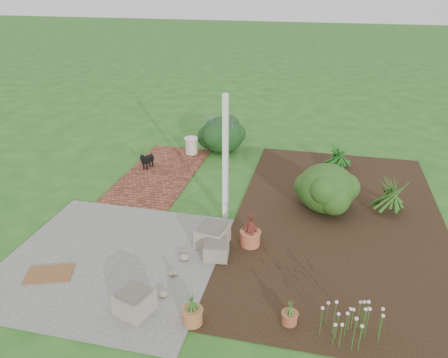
% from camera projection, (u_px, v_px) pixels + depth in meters
% --- Properties ---
extents(ground, '(80.00, 80.00, 0.00)m').
position_uv_depth(ground, '(210.00, 218.00, 8.67)').
color(ground, '#215E1D').
rests_on(ground, ground).
extents(concrete_patio, '(3.50, 3.50, 0.04)m').
position_uv_depth(concrete_patio, '(112.00, 260.00, 7.38)').
color(concrete_patio, '#61615E').
rests_on(concrete_patio, ground).
extents(brick_path, '(1.60, 3.50, 0.04)m').
position_uv_depth(brick_path, '(160.00, 174.00, 10.55)').
color(brick_path, '#5C2D1D').
rests_on(brick_path, ground).
extents(garden_bed, '(4.00, 7.00, 0.03)m').
position_uv_depth(garden_bed, '(339.00, 220.00, 8.58)').
color(garden_bed, black).
rests_on(garden_bed, ground).
extents(veranda_post, '(0.10, 0.10, 2.50)m').
position_uv_depth(veranda_post, '(226.00, 160.00, 8.16)').
color(veranda_post, white).
rests_on(veranda_post, ground).
extents(stone_trough_near, '(0.58, 0.58, 0.31)m').
position_uv_depth(stone_trough_near, '(134.00, 302.00, 6.16)').
color(stone_trough_near, gray).
rests_on(stone_trough_near, concrete_patio).
extents(stone_trough_mid, '(0.58, 0.58, 0.33)m').
position_uv_depth(stone_trough_mid, '(213.00, 236.00, 7.69)').
color(stone_trough_mid, gray).
rests_on(stone_trough_mid, concrete_patio).
extents(stone_trough_far, '(0.44, 0.44, 0.27)m').
position_uv_depth(stone_trough_far, '(217.00, 250.00, 7.36)').
color(stone_trough_far, gray).
rests_on(stone_trough_far, concrete_patio).
extents(coir_doormat, '(0.84, 0.68, 0.02)m').
position_uv_depth(coir_doormat, '(49.00, 274.00, 6.98)').
color(coir_doormat, brown).
rests_on(coir_doormat, concrete_patio).
extents(black_dog, '(0.22, 0.46, 0.40)m').
position_uv_depth(black_dog, '(147.00, 159.00, 10.68)').
color(black_dog, black).
rests_on(black_dog, brick_path).
extents(cream_ceramic_urn, '(0.35, 0.35, 0.43)m').
position_uv_depth(cream_ceramic_urn, '(191.00, 146.00, 11.61)').
color(cream_ceramic_urn, beige).
rests_on(cream_ceramic_urn, brick_path).
extents(evergreen_shrub, '(1.49, 1.49, 0.99)m').
position_uv_depth(evergreen_shrub, '(326.00, 187.00, 8.75)').
color(evergreen_shrub, '#193710').
rests_on(evergreen_shrub, garden_bed).
extents(agapanthus_clump_back, '(1.27, 1.27, 0.89)m').
position_uv_depth(agapanthus_clump_back, '(391.00, 191.00, 8.71)').
color(agapanthus_clump_back, '#103C12').
rests_on(agapanthus_clump_back, garden_bed).
extents(agapanthus_clump_front, '(1.05, 1.05, 0.72)m').
position_uv_depth(agapanthus_clump_front, '(338.00, 154.00, 10.72)').
color(agapanthus_clump_front, '#104215').
rests_on(agapanthus_clump_front, garden_bed).
extents(pink_flower_patch, '(1.04, 1.04, 0.55)m').
position_uv_depth(pink_flower_patch, '(351.00, 316.00, 5.76)').
color(pink_flower_patch, '#113D0F').
rests_on(pink_flower_patch, garden_bed).
extents(terracotta_pot_bronze, '(0.36, 0.36, 0.28)m').
position_uv_depth(terracotta_pot_bronze, '(250.00, 238.00, 7.71)').
color(terracotta_pot_bronze, '#B85E3E').
rests_on(terracotta_pot_bronze, garden_bed).
extents(terracotta_pot_small_left, '(0.24, 0.24, 0.18)m').
position_uv_depth(terracotta_pot_small_left, '(290.00, 318.00, 5.99)').
color(terracotta_pot_small_left, '#9D5135').
rests_on(terracotta_pot_small_left, garden_bed).
extents(terracotta_pot_small_right, '(0.36, 0.36, 0.23)m').
position_uv_depth(terracotta_pot_small_right, '(192.00, 316.00, 5.98)').
color(terracotta_pot_small_right, '#A86439').
rests_on(terracotta_pot_small_right, garden_bed).
extents(purple_flowering_bush, '(1.17, 1.17, 0.98)m').
position_uv_depth(purple_flowering_bush, '(222.00, 134.00, 11.76)').
color(purple_flowering_bush, black).
rests_on(purple_flowering_bush, ground).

